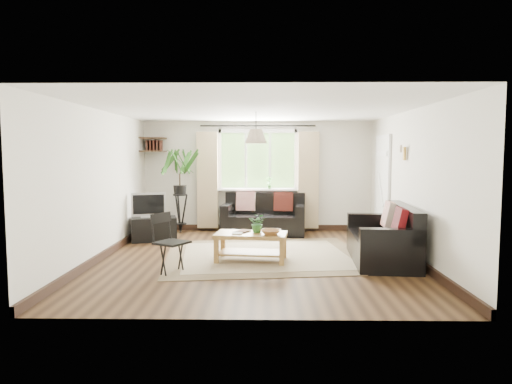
{
  "coord_description": "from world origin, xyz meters",
  "views": [
    {
      "loc": [
        0.13,
        -7.3,
        1.71
      ],
      "look_at": [
        0.0,
        0.4,
        1.05
      ],
      "focal_mm": 32.0,
      "sensor_mm": 36.0,
      "label": 1
    }
  ],
  "objects_px": {
    "coffee_table": "(251,247)",
    "folding_chair": "(172,244)",
    "tv_stand": "(154,229)",
    "sofa_right": "(382,235)",
    "sofa_back": "(264,215)",
    "palm_stand": "(180,191)"
  },
  "relations": [
    {
      "from": "sofa_back",
      "to": "sofa_right",
      "type": "xyz_separation_m",
      "value": [
        1.86,
        -2.43,
        0.01
      ]
    },
    {
      "from": "sofa_back",
      "to": "coffee_table",
      "type": "xyz_separation_m",
      "value": [
        -0.2,
        -2.46,
        -0.18
      ]
    },
    {
      "from": "palm_stand",
      "to": "folding_chair",
      "type": "bearing_deg",
      "value": -81.64
    },
    {
      "from": "sofa_right",
      "to": "coffee_table",
      "type": "height_order",
      "value": "sofa_right"
    },
    {
      "from": "palm_stand",
      "to": "tv_stand",
      "type": "bearing_deg",
      "value": -112.6
    },
    {
      "from": "tv_stand",
      "to": "folding_chair",
      "type": "height_order",
      "value": "folding_chair"
    },
    {
      "from": "coffee_table",
      "to": "palm_stand",
      "type": "bearing_deg",
      "value": 121.95
    },
    {
      "from": "tv_stand",
      "to": "sofa_right",
      "type": "bearing_deg",
      "value": -37.43
    },
    {
      "from": "sofa_back",
      "to": "palm_stand",
      "type": "height_order",
      "value": "palm_stand"
    },
    {
      "from": "palm_stand",
      "to": "sofa_right",
      "type": "bearing_deg",
      "value": -34.58
    },
    {
      "from": "coffee_table",
      "to": "folding_chair",
      "type": "distance_m",
      "value": 1.34
    },
    {
      "from": "sofa_back",
      "to": "palm_stand",
      "type": "xyz_separation_m",
      "value": [
        -1.78,
        0.08,
        0.5
      ]
    },
    {
      "from": "coffee_table",
      "to": "sofa_right",
      "type": "bearing_deg",
      "value": 0.87
    },
    {
      "from": "tv_stand",
      "to": "palm_stand",
      "type": "bearing_deg",
      "value": 52.33
    },
    {
      "from": "sofa_right",
      "to": "folding_chair",
      "type": "distance_m",
      "value": 3.25
    },
    {
      "from": "sofa_back",
      "to": "coffee_table",
      "type": "bearing_deg",
      "value": -89.11
    },
    {
      "from": "sofa_right",
      "to": "folding_chair",
      "type": "bearing_deg",
      "value": -71.84
    },
    {
      "from": "coffee_table",
      "to": "folding_chair",
      "type": "xyz_separation_m",
      "value": [
        -1.1,
        -0.74,
        0.2
      ]
    },
    {
      "from": "coffee_table",
      "to": "palm_stand",
      "type": "height_order",
      "value": "palm_stand"
    },
    {
      "from": "coffee_table",
      "to": "folding_chair",
      "type": "bearing_deg",
      "value": -146.11
    },
    {
      "from": "sofa_right",
      "to": "tv_stand",
      "type": "height_order",
      "value": "sofa_right"
    },
    {
      "from": "coffee_table",
      "to": "folding_chair",
      "type": "relative_size",
      "value": 1.3
    }
  ]
}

